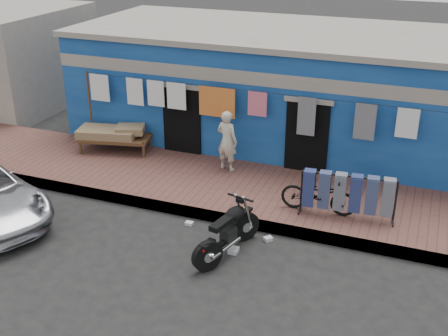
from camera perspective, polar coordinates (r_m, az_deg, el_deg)
ground at (r=11.54m, az=-3.64°, el=-9.07°), size 80.00×80.00×0.00m
sidewalk at (r=13.88m, az=1.49°, el=-2.26°), size 28.00×3.00×0.25m
curb at (r=12.69m, az=-0.74°, el=-5.00°), size 28.00×0.10×0.25m
building at (r=16.88m, az=6.19°, el=8.21°), size 12.20×5.20×3.36m
clothesline at (r=14.53m, az=0.85°, el=6.21°), size 10.06×0.06×2.10m
seated_person at (r=14.39m, az=0.31°, el=2.79°), size 0.65×0.51×1.61m
bicycle at (r=12.58m, az=9.62°, el=-2.21°), size 1.69×0.64×1.08m
motorcycle at (r=11.33m, az=0.32°, el=-6.36°), size 1.37×1.99×1.11m
charpoy at (r=16.06m, az=-10.97°, el=2.94°), size 2.48×1.88×0.69m
jeans_rack at (r=12.56m, az=12.44°, el=-2.66°), size 2.22×0.83×1.03m
litter_a at (r=12.63m, az=-3.55°, el=-5.65°), size 0.17×0.13×0.07m
litter_b at (r=12.07m, az=4.49°, el=-7.20°), size 0.21×0.22×0.09m
litter_c at (r=11.66m, az=0.97°, el=-8.37°), size 0.18×0.23×0.09m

